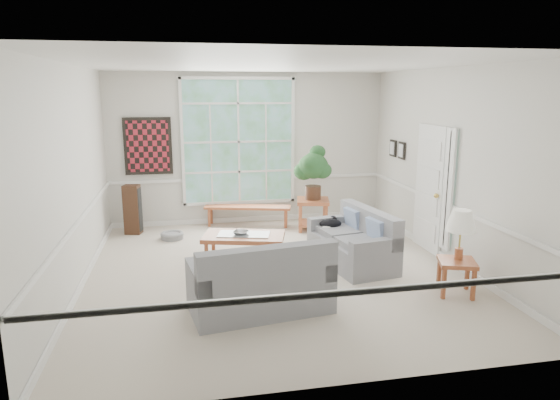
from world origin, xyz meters
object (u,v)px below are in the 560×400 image
(loveseat_right, at_px, (352,237))
(side_table, at_px, (456,277))
(coffee_table, at_px, (244,249))
(end_table, at_px, (313,215))
(loveseat_front, at_px, (260,275))

(loveseat_right, distance_m, side_table, 1.71)
(loveseat_right, relative_size, coffee_table, 1.27)
(loveseat_right, height_order, coffee_table, loveseat_right)
(end_table, bearing_deg, side_table, -72.57)
(loveseat_front, relative_size, coffee_table, 1.35)
(coffee_table, xyz_separation_m, side_table, (2.60, -1.75, 0.00))
(loveseat_front, distance_m, coffee_table, 1.74)
(end_table, height_order, side_table, end_table)
(loveseat_right, bearing_deg, loveseat_front, -150.20)
(loveseat_front, distance_m, side_table, 2.63)
(loveseat_right, height_order, side_table, loveseat_right)
(loveseat_front, relative_size, end_table, 2.78)
(side_table, bearing_deg, loveseat_right, 124.70)
(loveseat_front, xyz_separation_m, end_table, (1.55, 3.37, -0.15))
(loveseat_right, xyz_separation_m, end_table, (-0.10, 2.00, -0.12))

